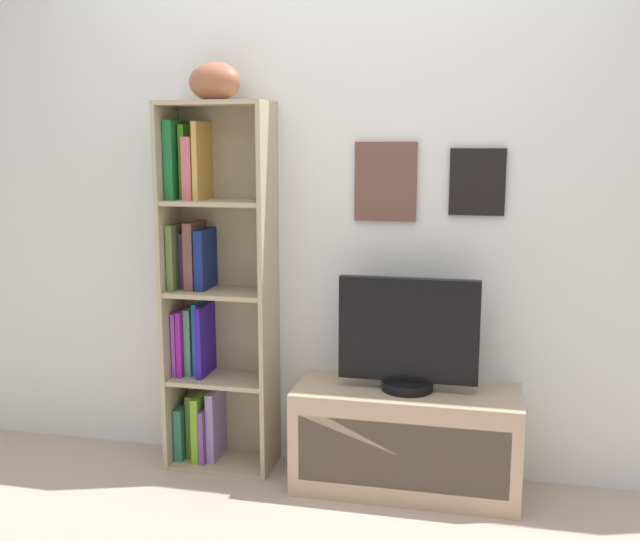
# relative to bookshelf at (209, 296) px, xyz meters

# --- Properties ---
(back_wall) EXTENTS (4.80, 0.08, 2.38)m
(back_wall) POSITION_rel_bookshelf_xyz_m (0.58, 0.13, 0.40)
(back_wall) COLOR silver
(back_wall) RESTS_ON ground
(bookshelf) EXTENTS (0.48, 0.27, 1.66)m
(bookshelf) POSITION_rel_bookshelf_xyz_m (0.00, 0.00, 0.00)
(bookshelf) COLOR tan
(bookshelf) RESTS_ON ground
(football) EXTENTS (0.31, 0.26, 0.16)m
(football) POSITION_rel_bookshelf_xyz_m (0.06, -0.03, 0.95)
(football) COLOR #93543A
(football) RESTS_ON bookshelf
(tv_stand) EXTENTS (0.96, 0.38, 0.45)m
(tv_stand) POSITION_rel_bookshelf_xyz_m (0.92, -0.09, -0.57)
(tv_stand) COLOR tan
(tv_stand) RESTS_ON ground
(television) EXTENTS (0.59, 0.22, 0.48)m
(television) POSITION_rel_bookshelf_xyz_m (0.92, -0.09, -0.11)
(television) COLOR black
(television) RESTS_ON tv_stand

